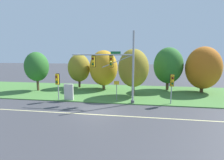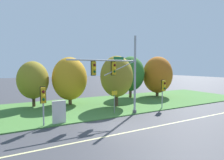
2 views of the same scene
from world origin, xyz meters
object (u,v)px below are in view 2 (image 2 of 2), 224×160
Objects in this scene: traffic_signal_mast at (119,72)px; tree_behind_signpost at (70,79)px; tree_mid_verge at (117,76)px; pedestrian_signal_further_along at (163,88)px; tree_right_far at (157,75)px; info_kiosk at (59,112)px; tree_tall_centre at (131,74)px; route_sign_post at (114,99)px; pedestrian_signal_near_kerb at (43,98)px; tree_left_of_mast at (33,80)px.

tree_behind_signpost is (-3.01, 7.36, -0.96)m from traffic_signal_mast.
traffic_signal_mast is 1.29× the size of tree_mid_verge.
pedestrian_signal_further_along is 0.51× the size of tree_right_far.
info_kiosk is at bearing -157.63° from tree_right_far.
tree_mid_verge is 6.77m from tree_tall_centre.
pedestrian_signal_further_along reaches higher than route_sign_post.
pedestrian_signal_near_kerb is at bearing -178.96° from traffic_signal_mast.
pedestrian_signal_further_along is 0.55× the size of tree_behind_signpost.
route_sign_post is 10.29m from tree_left_of_mast.
info_kiosk is (-17.02, -7.00, -2.53)m from tree_right_far.
tree_mid_verge reaches higher than tree_behind_signpost.
tree_right_far is (18.25, 7.30, 1.18)m from pedestrian_signal_near_kerb.
tree_tall_centre is (13.93, 0.13, 0.52)m from tree_left_of_mast.
traffic_signal_mast is 10.87m from tree_left_of_mast.
traffic_signal_mast is 4.13× the size of info_kiosk.
pedestrian_signal_further_along is 1.72× the size of info_kiosk.
tree_right_far is at bearing 32.43° from traffic_signal_mast.
tree_mid_verge is 0.94× the size of tree_right_far.
info_kiosk is (1.23, 0.30, -1.36)m from pedestrian_signal_near_kerb.
pedestrian_signal_near_kerb is 8.52m from tree_behind_signpost.
tree_tall_centre reaches higher than pedestrian_signal_further_along.
tree_left_of_mast is 0.85× the size of tree_tall_centre.
traffic_signal_mast is 2.85m from route_sign_post.
pedestrian_signal_near_kerb is 0.49× the size of tree_right_far.
tree_right_far is (5.31, 6.90, 1.10)m from pedestrian_signal_further_along.
pedestrian_signal_further_along reaches higher than pedestrian_signal_near_kerb.
tree_tall_centre is (6.72, 8.19, -0.52)m from traffic_signal_mast.
tree_right_far is (18.51, -0.88, 0.30)m from tree_left_of_mast.
tree_right_far reaches higher than tree_left_of_mast.
info_kiosk is (-12.44, -8.02, -2.75)m from tree_tall_centre.
tree_right_far reaches higher than tree_behind_signpost.
pedestrian_signal_near_kerb is 9.54m from tree_mid_verge.
pedestrian_signal_further_along is 0.60× the size of tree_left_of_mast.
traffic_signal_mast reaches higher than tree_behind_signpost.
tree_left_of_mast is 9.97m from tree_mid_verge.
tree_right_far is (4.58, -1.02, -0.22)m from tree_tall_centre.
tree_right_far is at bearing 29.13° from route_sign_post.
tree_tall_centre reaches higher than tree_mid_verge.
tree_tall_centre reaches higher than route_sign_post.
tree_tall_centre is (9.72, 0.83, 0.44)m from tree_behind_signpost.
route_sign_post is 5.70m from info_kiosk.
tree_behind_signpost is 0.93× the size of tree_tall_centre.
traffic_signal_mast is 6.26m from pedestrian_signal_further_along.
tree_mid_verge is at bearing -137.73° from tree_tall_centre.
tree_left_of_mast is at bearing -179.45° from tree_tall_centre.
tree_right_far is at bearing -2.73° from tree_left_of_mast.
route_sign_post is 7.37m from tree_behind_signpost.
route_sign_post is at bearing 7.92° from pedestrian_signal_near_kerb.
tree_tall_centre is at bearing 84.71° from pedestrian_signal_further_along.
tree_behind_signpost is 9.77m from tree_tall_centre.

